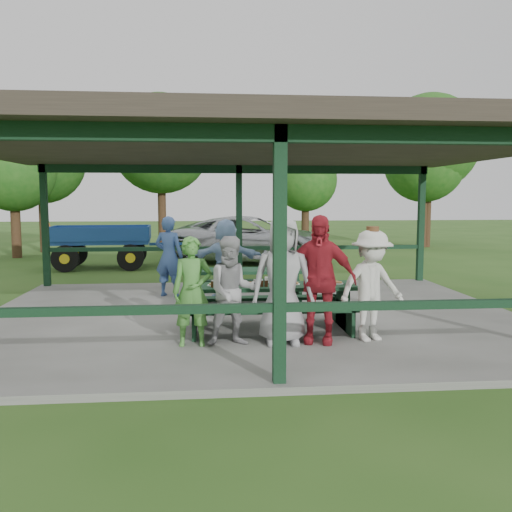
{
  "coord_description": "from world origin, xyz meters",
  "views": [
    {
      "loc": [
        -0.85,
        -9.99,
        2.27
      ],
      "look_at": [
        0.05,
        -0.3,
        1.23
      ],
      "focal_mm": 38.0,
      "sensor_mm": 36.0,
      "label": 1
    }
  ],
  "objects": [
    {
      "name": "tree_mid",
      "position": [
        3.86,
        15.34,
        3.1
      ],
      "size": [
        2.94,
        2.94,
        4.59
      ],
      "color": "#322314",
      "rests_on": "ground"
    },
    {
      "name": "spectator_grey",
      "position": [
        1.56,
        1.74,
        0.81
      ],
      "size": [
        0.71,
        0.56,
        1.42
      ],
      "primitive_type": "imported",
      "rotation": [
        0.0,
        0.0,
        3.1
      ],
      "color": "#9A999C",
      "rests_on": "concrete_slab"
    },
    {
      "name": "concrete_slab",
      "position": [
        0.0,
        0.0,
        0.05
      ],
      "size": [
        10.0,
        8.0,
        0.1
      ],
      "primitive_type": "cube",
      "color": "#63635E",
      "rests_on": "ground"
    },
    {
      "name": "contestant_red",
      "position": [
        0.83,
        -2.07,
        1.07
      ],
      "size": [
        1.22,
        0.79,
        1.93
      ],
      "primitive_type": "imported",
      "rotation": [
        0.0,
        0.0,
        -0.31
      ],
      "color": "maroon",
      "rests_on": "concrete_slab"
    },
    {
      "name": "contestant_green",
      "position": [
        -1.06,
        -2.07,
        0.91
      ],
      "size": [
        0.59,
        0.39,
        1.62
      ],
      "primitive_type": "imported",
      "rotation": [
        0.0,
        0.0,
        -0.01
      ],
      "color": "#468A37",
      "rests_on": "concrete_slab"
    },
    {
      "name": "farm_trailer",
      "position": [
        -4.24,
        7.96,
        0.74
      ],
      "size": [
        4.25,
        2.02,
        1.48
      ],
      "rotation": [
        0.0,
        0.0,
        0.06
      ],
      "color": "navy",
      "rests_on": "ground"
    },
    {
      "name": "pavilion_structure",
      "position": [
        0.0,
        0.0,
        3.17
      ],
      "size": [
        10.6,
        8.6,
        3.24
      ],
      "color": "black",
      "rests_on": "concrete_slab"
    },
    {
      "name": "tree_left",
      "position": [
        -2.78,
        14.53,
        4.65
      ],
      "size": [
        4.4,
        4.4,
        6.87
      ],
      "color": "#322314",
      "rests_on": "ground"
    },
    {
      "name": "spectator_blue",
      "position": [
        -1.67,
        2.06,
        0.99
      ],
      "size": [
        0.76,
        0.62,
        1.79
      ],
      "primitive_type": "imported",
      "rotation": [
        0.0,
        0.0,
        2.8
      ],
      "color": "#385692",
      "rests_on": "concrete_slab"
    },
    {
      "name": "tree_far_left",
      "position": [
        -7.68,
        13.67,
        3.85
      ],
      "size": [
        3.64,
        3.64,
        5.69
      ],
      "color": "#322314",
      "rests_on": "ground"
    },
    {
      "name": "pickup_truck",
      "position": [
        0.72,
        9.0,
        0.82
      ],
      "size": [
        6.5,
        4.63,
        1.65
      ],
      "primitive_type": "imported",
      "rotation": [
        0.0,
        0.0,
        1.21
      ],
      "color": "silver",
      "rests_on": "ground"
    },
    {
      "name": "picnic_table_near",
      "position": [
        0.19,
        -1.2,
        0.58
      ],
      "size": [
        2.84,
        1.39,
        0.75
      ],
      "color": "black",
      "rests_on": "concrete_slab"
    },
    {
      "name": "tree_edge_left",
      "position": [
        -8.07,
        11.43,
        3.32
      ],
      "size": [
        3.15,
        3.15,
        4.92
      ],
      "color": "#322314",
      "rests_on": "ground"
    },
    {
      "name": "picnic_table_far",
      "position": [
        -0.06,
        0.8,
        0.57
      ],
      "size": [
        2.38,
        1.39,
        0.75
      ],
      "color": "black",
      "rests_on": "concrete_slab"
    },
    {
      "name": "ground",
      "position": [
        0.0,
        0.0,
        0.0
      ],
      "size": [
        90.0,
        90.0,
        0.0
      ],
      "primitive_type": "plane",
      "color": "#2B531A",
      "rests_on": "ground"
    },
    {
      "name": "contestant_white_fedora",
      "position": [
        1.66,
        -2.03,
        0.95
      ],
      "size": [
        1.22,
        0.89,
        1.75
      ],
      "rotation": [
        0.0,
        0.0,
        0.26
      ],
      "color": "silver",
      "rests_on": "concrete_slab"
    },
    {
      "name": "table_setting",
      "position": [
        0.27,
        -1.16,
        0.89
      ],
      "size": [
        2.27,
        0.45,
        0.1
      ],
      "color": "white",
      "rests_on": "picnic_table_near"
    },
    {
      "name": "tree_far_right",
      "position": [
        9.48,
        14.53,
        4.8
      ],
      "size": [
        4.53,
        4.53,
        7.08
      ],
      "color": "#322314",
      "rests_on": "ground"
    },
    {
      "name": "contestant_grey_mid",
      "position": [
        0.29,
        -2.09,
        1.05
      ],
      "size": [
        0.94,
        0.63,
        1.89
      ],
      "primitive_type": "imported",
      "rotation": [
        0.0,
        0.0,
        -0.03
      ],
      "color": "#939496",
      "rests_on": "concrete_slab"
    },
    {
      "name": "tree_right",
      "position": [
        9.24,
        14.43,
        3.93
      ],
      "size": [
        3.71,
        3.71,
        5.8
      ],
      "color": "#322314",
      "rests_on": "ground"
    },
    {
      "name": "contestant_grey_left",
      "position": [
        -0.46,
        -2.11,
        0.91
      ],
      "size": [
        0.85,
        0.69,
        1.62
      ],
      "primitive_type": "imported",
      "rotation": [
        0.0,
        0.0,
        0.1
      ],
      "color": "#9D9C9F",
      "rests_on": "concrete_slab"
    },
    {
      "name": "spectator_lblue",
      "position": [
        -0.42,
        1.74,
        0.97
      ],
      "size": [
        1.62,
        0.53,
        1.73
      ],
      "primitive_type": "imported",
      "rotation": [
        0.0,
        0.0,
        3.16
      ],
      "color": "#84A5CC",
      "rests_on": "concrete_slab"
    }
  ]
}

